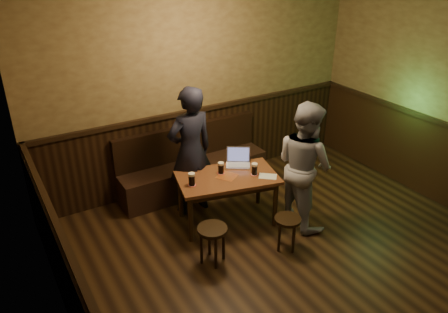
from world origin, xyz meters
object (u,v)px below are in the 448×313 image
pint_mid (221,168)px  laptop (238,160)px  pub_table (227,182)px  stool_left (212,235)px  bench (193,170)px  person_grey (304,165)px  person_suit (190,152)px  pint_right (254,169)px  stool_right (287,224)px  pint_left (192,179)px

pint_mid → laptop: laptop is taller
pub_table → stool_left: bearing=-119.2°
bench → pint_mid: bench is taller
pub_table → pint_mid: size_ratio=8.81×
pint_mid → person_grey: size_ratio=0.10×
stool_left → person_grey: person_grey is taller
pub_table → person_suit: 0.62m
pint_right → pub_table: bearing=156.2°
pint_right → laptop: size_ratio=0.40×
person_grey → person_suit: bearing=47.3°
bench → stool_right: bench is taller
pint_right → person_suit: (-0.58, 0.62, 0.13)m
stool_left → pint_mid: pint_mid is taller
stool_left → pint_right: (0.88, 0.48, 0.37)m
pub_table → person_grey: size_ratio=0.84×
stool_right → person_grey: person_grey is taller
pub_table → stool_left: 0.86m
stool_left → pint_mid: size_ratio=2.96×
pub_table → pint_left: size_ratio=8.31×
laptop → pint_left: bearing=-133.7°
person_suit → person_grey: bearing=135.4°
pub_table → pint_left: bearing=-169.4°
stool_right → pint_right: (0.00, 0.71, 0.41)m
stool_right → pint_right: 0.82m
bench → pint_right: 1.23m
bench → pint_left: bearing=-117.0°
laptop → pub_table: bearing=-112.0°
pint_left → pub_table: bearing=-2.7°
pint_left → laptop: 0.80m
pint_left → pint_right: pint_left is taller
pub_table → bench: bearing=103.3°
bench → pint_mid: (-0.03, -0.87, 0.43)m
pint_left → stool_left: bearing=-97.2°
pint_left → person_grey: person_grey is taller
stool_left → pint_left: 0.75m
stool_left → person_grey: size_ratio=0.28×
pint_right → laptop: laptop is taller
stool_left → laptop: size_ratio=1.17×
bench → stool_left: bearing=-109.6°
pint_mid → stool_right: bearing=-70.1°
bench → laptop: size_ratio=5.59×
laptop → person_suit: person_suit is taller
person_suit → stool_right: bearing=110.5°
pint_left → pint_right: bearing=-11.4°
pint_left → pint_mid: bearing=9.8°
stool_left → pint_mid: 0.97m
stool_left → pint_right: pint_right is taller
bench → pub_table: size_ratio=1.61×
bench → stool_left: 1.68m
stool_right → pint_mid: 1.09m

